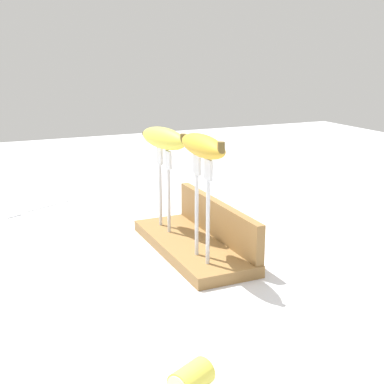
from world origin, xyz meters
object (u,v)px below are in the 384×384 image
(banana_chunk_near, at_px, (191,379))
(banana_raised_right, at_px, (203,146))
(fork_fallen_near, at_px, (30,210))
(banana_raised_left, at_px, (164,138))
(fork_stand_right, at_px, (202,199))
(fork_stand_left, at_px, (164,181))

(banana_chunk_near, bearing_deg, banana_raised_right, 152.55)
(fork_fallen_near, xyz_separation_m, banana_chunk_near, (0.81, 0.08, 0.01))
(banana_raised_left, xyz_separation_m, banana_raised_right, (0.18, 0.00, 0.01))
(banana_raised_left, bearing_deg, banana_raised_right, 0.00)
(fork_stand_right, bearing_deg, fork_fallen_near, -154.64)
(banana_raised_left, xyz_separation_m, fork_fallen_near, (-0.32, -0.24, -0.21))
(fork_stand_right, distance_m, banana_chunk_near, 0.37)
(fork_stand_left, distance_m, banana_raised_left, 0.09)
(banana_raised_left, distance_m, fork_fallen_near, 0.45)
(banana_raised_left, relative_size, fork_fallen_near, 0.89)
(fork_stand_left, distance_m, fork_fallen_near, 0.41)
(fork_stand_left, height_order, fork_fallen_near, fork_stand_left)
(fork_stand_right, xyz_separation_m, banana_raised_left, (-0.18, -0.00, 0.08))
(fork_stand_right, bearing_deg, fork_stand_left, -180.00)
(fork_stand_left, height_order, banana_raised_left, banana_raised_left)
(fork_fallen_near, bearing_deg, banana_chunk_near, 5.34)
(fork_stand_left, xyz_separation_m, fork_stand_right, (0.18, 0.00, 0.01))
(banana_raised_left, bearing_deg, fork_stand_right, 0.00)
(banana_raised_right, bearing_deg, fork_fallen_near, -154.64)
(banana_raised_right, relative_size, banana_chunk_near, 2.72)
(banana_chunk_near, bearing_deg, banana_raised_left, 161.93)
(fork_stand_left, distance_m, banana_chunk_near, 0.53)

